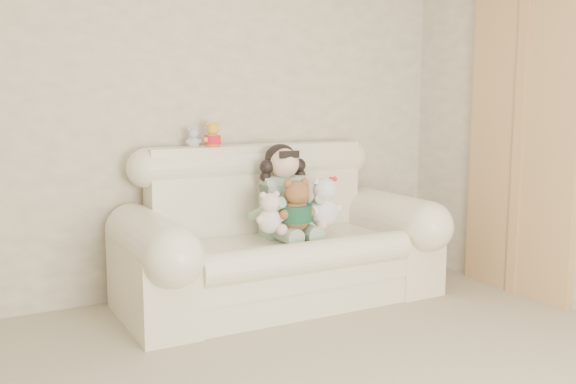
{
  "coord_description": "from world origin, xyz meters",
  "views": [
    {
      "loc": [
        -1.24,
        -1.66,
        1.34
      ],
      "look_at": [
        0.68,
        1.9,
        0.75
      ],
      "focal_mm": 39.78,
      "sensor_mm": 36.0,
      "label": 1
    }
  ],
  "objects_px": {
    "brown_teddy": "(296,200)",
    "sofa": "(281,225)",
    "cream_teddy": "(270,208)",
    "seated_child": "(284,190)",
    "white_cat": "(324,197)"
  },
  "relations": [
    {
      "from": "seated_child",
      "to": "white_cat",
      "type": "bearing_deg",
      "value": -42.11
    },
    {
      "from": "brown_teddy",
      "to": "white_cat",
      "type": "height_order",
      "value": "white_cat"
    },
    {
      "from": "seated_child",
      "to": "white_cat",
      "type": "xyz_separation_m",
      "value": [
        0.2,
        -0.19,
        -0.04
      ]
    },
    {
      "from": "sofa",
      "to": "cream_teddy",
      "type": "distance_m",
      "value": 0.23
    },
    {
      "from": "cream_teddy",
      "to": "white_cat",
      "type": "bearing_deg",
      "value": 2.73
    },
    {
      "from": "sofa",
      "to": "white_cat",
      "type": "bearing_deg",
      "value": -23.67
    },
    {
      "from": "sofa",
      "to": "brown_teddy",
      "type": "distance_m",
      "value": 0.23
    },
    {
      "from": "cream_teddy",
      "to": "sofa",
      "type": "bearing_deg",
      "value": 42.23
    },
    {
      "from": "seated_child",
      "to": "cream_teddy",
      "type": "bearing_deg",
      "value": -134.1
    },
    {
      "from": "seated_child",
      "to": "sofa",
      "type": "bearing_deg",
      "value": -126.4
    },
    {
      "from": "seated_child",
      "to": "brown_teddy",
      "type": "distance_m",
      "value": 0.22
    },
    {
      "from": "seated_child",
      "to": "brown_teddy",
      "type": "height_order",
      "value": "seated_child"
    },
    {
      "from": "brown_teddy",
      "to": "sofa",
      "type": "bearing_deg",
      "value": 112.54
    },
    {
      "from": "brown_teddy",
      "to": "seated_child",
      "type": "bearing_deg",
      "value": 89.87
    },
    {
      "from": "white_cat",
      "to": "sofa",
      "type": "bearing_deg",
      "value": 160.77
    }
  ]
}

